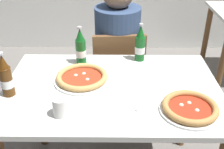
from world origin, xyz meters
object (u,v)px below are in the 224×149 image
object	(u,v)px
dining_table_main	(112,103)
chair_behind_table	(118,73)
pizza_margherita_near	(190,108)
beer_bottle_left	(140,45)
pizza_marinara_far	(82,78)
paper_cup	(60,107)
diner_seated	(117,59)
napkin_with_cutlery	(125,100)
beer_bottle_center	(81,48)
beer_bottle_right	(6,78)

from	to	relation	value
dining_table_main	chair_behind_table	distance (m)	0.63
pizza_margherita_near	beer_bottle_left	xyz separation A→B (m)	(-0.20, 0.55, 0.08)
pizza_marinara_far	paper_cup	world-z (taller)	paper_cup
diner_seated	napkin_with_cutlery	world-z (taller)	diner_seated
diner_seated	beer_bottle_left	distance (m)	0.45
pizza_marinara_far	beer_bottle_center	xyz separation A→B (m)	(-0.03, 0.22, 0.08)
pizza_marinara_far	dining_table_main	bearing A→B (deg)	-19.97
dining_table_main	paper_cup	distance (m)	0.38
pizza_margherita_near	beer_bottle_right	xyz separation A→B (m)	(-0.92, 0.14, 0.08)
dining_table_main	beer_bottle_right	bearing A→B (deg)	-171.69
chair_behind_table	diner_seated	size ratio (longest dim) A/B	0.70
napkin_with_cutlery	paper_cup	xyz separation A→B (m)	(-0.31, -0.12, 0.04)
diner_seated	beer_bottle_center	bearing A→B (deg)	-121.42
chair_behind_table	pizza_margherita_near	world-z (taller)	chair_behind_table
beer_bottle_right	diner_seated	bearing A→B (deg)	51.95
pizza_marinara_far	beer_bottle_right	distance (m)	0.41
beer_bottle_left	beer_bottle_center	xyz separation A→B (m)	(-0.37, -0.05, 0.00)
paper_cup	napkin_with_cutlery	bearing A→B (deg)	20.78
dining_table_main	beer_bottle_left	world-z (taller)	beer_bottle_left
pizza_margherita_near	pizza_marinara_far	world-z (taller)	same
diner_seated	pizza_margherita_near	world-z (taller)	diner_seated
pizza_marinara_far	napkin_with_cutlery	bearing A→B (deg)	-38.83
pizza_marinara_far	beer_bottle_left	world-z (taller)	beer_bottle_left
beer_bottle_right	paper_cup	distance (m)	0.35
chair_behind_table	paper_cup	bearing A→B (deg)	67.92
chair_behind_table	beer_bottle_left	xyz separation A→B (m)	(0.14, -0.28, 0.37)
dining_table_main	diner_seated	world-z (taller)	diner_seated
pizza_margherita_near	beer_bottle_center	size ratio (longest dim) A/B	1.18
dining_table_main	diner_seated	size ratio (longest dim) A/B	0.99
diner_seated	beer_bottle_right	size ratio (longest dim) A/B	4.89
beer_bottle_left	beer_bottle_right	size ratio (longest dim) A/B	1.00
pizza_margherita_near	paper_cup	world-z (taller)	paper_cup
dining_table_main	pizza_marinara_far	size ratio (longest dim) A/B	3.77
diner_seated	pizza_marinara_far	bearing A→B (deg)	-109.13
diner_seated	pizza_marinara_far	size ratio (longest dim) A/B	3.80
napkin_with_cutlery	paper_cup	bearing A→B (deg)	-159.22
chair_behind_table	diner_seated	bearing A→B (deg)	-88.39
chair_behind_table	paper_cup	distance (m)	0.96
diner_seated	pizza_margherita_near	xyz separation A→B (m)	(0.34, -0.88, 0.19)
chair_behind_table	beer_bottle_center	distance (m)	0.55
chair_behind_table	napkin_with_cutlery	xyz separation A→B (m)	(0.03, -0.74, 0.27)
beer_bottle_left	beer_bottle_center	size ratio (longest dim) A/B	1.00
beer_bottle_left	diner_seated	bearing A→B (deg)	113.36
chair_behind_table	beer_bottle_left	world-z (taller)	beer_bottle_left
diner_seated	beer_bottle_left	world-z (taller)	diner_seated
beer_bottle_left	beer_bottle_center	distance (m)	0.38
beer_bottle_left	napkin_with_cutlery	distance (m)	0.49
diner_seated	paper_cup	xyz separation A→B (m)	(-0.27, -0.91, 0.21)
pizza_margherita_near	pizza_marinara_far	xyz separation A→B (m)	(-0.55, 0.28, -0.00)
chair_behind_table	napkin_with_cutlery	bearing A→B (deg)	88.23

